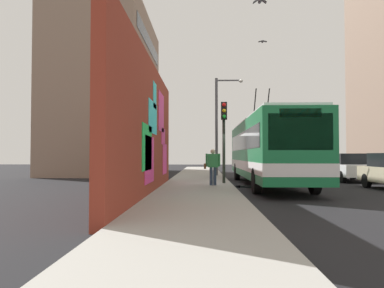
{
  "coord_description": "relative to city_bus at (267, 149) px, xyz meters",
  "views": [
    {
      "loc": [
        -17.82,
        1.35,
        1.49
      ],
      "look_at": [
        2.01,
        1.95,
        2.1
      ],
      "focal_mm": 34.06,
      "sensor_mm": 36.0,
      "label": 1
    }
  ],
  "objects": [
    {
      "name": "sidewalk_slab",
      "position": [
        -0.16,
        3.4,
        -1.73
      ],
      "size": [
        48.0,
        3.2,
        0.15
      ],
      "primitive_type": "cube",
      "color": "#9E9B93",
      "rests_on": "ground_plane"
    },
    {
      "name": "traffic_light",
      "position": [
        -0.56,
        2.15,
        0.99
      ],
      "size": [
        0.49,
        0.28,
        3.9
      ],
      "color": "#2D382D",
      "rests_on": "sidewalk_slab"
    },
    {
      "name": "curbside_puddle",
      "position": [
        -0.68,
        1.2,
        -1.8
      ],
      "size": [
        1.43,
        1.43,
        0.0
      ],
      "primitive_type": "cylinder",
      "color": "black",
      "rests_on": "ground_plane"
    },
    {
      "name": "ground_plane",
      "position": [
        -0.16,
        1.8,
        -1.8
      ],
      "size": [
        80.0,
        80.0,
        0.0
      ],
      "primitive_type": "plane",
      "color": "black"
    },
    {
      "name": "pedestrian_at_curb",
      "position": [
        -1.72,
        2.72,
        -0.71
      ],
      "size": [
        0.22,
        0.73,
        1.61
      ],
      "color": "#2D3F59",
      "rests_on": "sidewalk_slab"
    },
    {
      "name": "building_far_left",
      "position": [
        11.86,
        11.0,
        4.69
      ],
      "size": [
        13.14,
        6.75,
        12.98
      ],
      "color": "gray",
      "rests_on": "ground_plane"
    },
    {
      "name": "city_bus",
      "position": [
        0.0,
        0.0,
        0.0
      ],
      "size": [
        12.34,
        2.49,
        5.01
      ],
      "color": "#19723F",
      "rests_on": "ground_plane"
    },
    {
      "name": "graffiti_wall",
      "position": [
        -4.81,
        5.15,
        0.66
      ],
      "size": [
        12.66,
        0.32,
        4.92
      ],
      "color": "maroon",
      "rests_on": "ground_plane"
    },
    {
      "name": "parked_car_white",
      "position": [
        3.29,
        -5.2,
        -0.97
      ],
      "size": [
        4.37,
        1.92,
        1.58
      ],
      "color": "white",
      "rests_on": "ground_plane"
    },
    {
      "name": "street_lamp",
      "position": [
        6.26,
        2.04,
        2.09
      ],
      "size": [
        0.44,
        1.87,
        6.49
      ],
      "color": "#4C4C51",
      "rests_on": "sidewalk_slab"
    }
  ]
}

